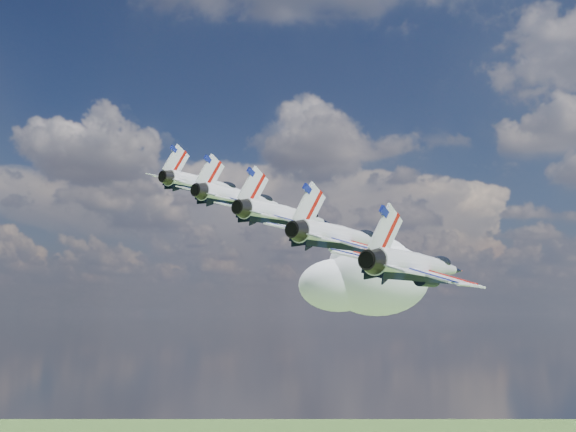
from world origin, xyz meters
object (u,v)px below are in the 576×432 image
(jet_1, at_px, (244,199))
(jet_3, at_px, (345,238))
(jet_0, at_px, (208,186))
(jet_4, at_px, (420,266))
(jet_2, at_px, (288,216))

(jet_1, relative_size, jet_3, 1.00)
(jet_1, bearing_deg, jet_0, 157.36)
(jet_4, bearing_deg, jet_0, 157.36)
(jet_1, xyz_separation_m, jet_3, (13.68, -13.68, -6.02))
(jet_0, height_order, jet_2, jet_0)
(jet_2, height_order, jet_4, jet_2)
(jet_3, bearing_deg, jet_1, 157.36)
(jet_3, xyz_separation_m, jet_4, (6.84, -6.84, -3.01))
(jet_2, relative_size, jet_3, 1.00)
(jet_2, distance_m, jet_4, 20.26)
(jet_4, bearing_deg, jet_2, 157.36)
(jet_0, relative_size, jet_1, 1.00)
(jet_2, height_order, jet_3, jet_2)
(jet_1, relative_size, jet_2, 1.00)
(jet_2, bearing_deg, jet_1, 157.36)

